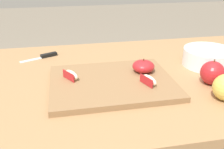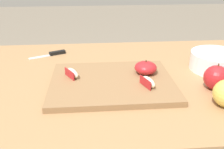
{
  "view_description": "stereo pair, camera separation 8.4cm",
  "coord_description": "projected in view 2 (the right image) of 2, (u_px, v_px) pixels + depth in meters",
  "views": [
    {
      "loc": [
        -0.22,
        -0.82,
        1.16
      ],
      "look_at": [
        -0.07,
        -0.07,
        0.81
      ],
      "focal_mm": 40.79,
      "sensor_mm": 36.0,
      "label": 1
    },
    {
      "loc": [
        -0.14,
        -0.83,
        1.16
      ],
      "look_at": [
        -0.07,
        -0.07,
        0.81
      ],
      "focal_mm": 40.79,
      "sensor_mm": 36.0,
      "label": 2
    }
  ],
  "objects": [
    {
      "name": "apple_half_skin_up",
      "position": [
        146.0,
        68.0,
        0.89
      ],
      "size": [
        0.08,
        0.08,
        0.05
      ],
      "color": "#B21E23",
      "rests_on": "cutting_board"
    },
    {
      "name": "whole_apple_crimson",
      "position": [
        216.0,
        78.0,
        0.82
      ],
      "size": [
        0.08,
        0.08,
        0.09
      ],
      "color": "#B21E23",
      "rests_on": "dining_table"
    },
    {
      "name": "paring_knife",
      "position": [
        54.0,
        53.0,
        1.12
      ],
      "size": [
        0.15,
        0.08,
        0.01
      ],
      "color": "silver",
      "rests_on": "dining_table"
    },
    {
      "name": "apple_wedge_middle",
      "position": [
        148.0,
        82.0,
        0.8
      ],
      "size": [
        0.05,
        0.07,
        0.03
      ],
      "color": "beige",
      "rests_on": "cutting_board"
    },
    {
      "name": "apple_wedge_right",
      "position": [
        72.0,
        73.0,
        0.86
      ],
      "size": [
        0.05,
        0.07,
        0.03
      ],
      "color": "beige",
      "rests_on": "cutting_board"
    },
    {
      "name": "dining_table",
      "position": [
        130.0,
        102.0,
        0.97
      ],
      "size": [
        1.34,
        0.79,
        0.77
      ],
      "color": "#9E754C",
      "rests_on": "ground_plane"
    },
    {
      "name": "ceramic_fruit_bowl",
      "position": [
        216.0,
        61.0,
        0.96
      ],
      "size": [
        0.19,
        0.19,
        0.07
      ],
      "color": "white",
      "rests_on": "dining_table"
    },
    {
      "name": "cutting_board",
      "position": [
        112.0,
        82.0,
        0.85
      ],
      "size": [
        0.41,
        0.32,
        0.02
      ],
      "color": "olive",
      "rests_on": "dining_table"
    }
  ]
}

